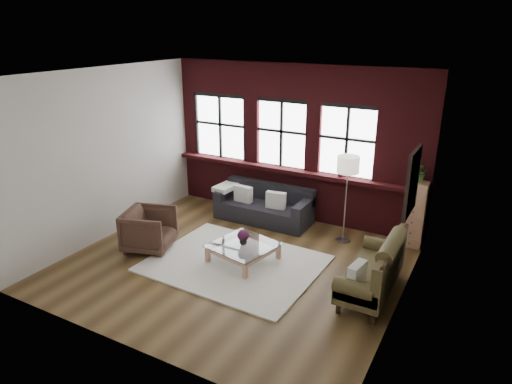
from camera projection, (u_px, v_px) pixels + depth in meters
The scene contains 26 objects.
floor at pixel (234, 264), 7.89m from camera, with size 5.50×5.50×0.00m, color #4A341B.
ceiling at pixel (231, 74), 6.79m from camera, with size 5.50×5.50×0.00m, color white.
wall_back at pixel (296, 143), 9.40m from camera, with size 5.50×5.50×0.00m, color beige.
wall_front at pixel (120, 235), 5.28m from camera, with size 5.50×5.50×0.00m, color beige.
wall_left at pixel (108, 154), 8.58m from camera, with size 5.00×5.00×0.00m, color beige.
wall_right at pixel (408, 207), 6.10m from camera, with size 5.00×5.00×0.00m, color beige.
brick_backwall at pixel (295, 144), 9.35m from camera, with size 5.50×0.12×3.20m, color #4A1116, non-canonical shape.
sill_ledge at pixel (292, 171), 9.47m from camera, with size 5.50×0.30×0.08m, color #4A1116.
window_left at pixel (221, 127), 10.12m from camera, with size 1.38×0.10×1.50m, color black, non-canonical shape.
window_mid at pixel (282, 135), 9.44m from camera, with size 1.38×0.10×1.50m, color black, non-canonical shape.
window_right at pixel (347, 143), 8.81m from camera, with size 1.38×0.10×1.50m, color black, non-canonical shape.
wall_poster at pixel (412, 182), 6.27m from camera, with size 0.05×0.74×0.94m, color black, non-canonical shape.
shag_rug at pixel (235, 263), 7.88m from camera, with size 2.83×2.22×0.03m, color white.
dark_sofa at pixel (264, 204), 9.52m from camera, with size 2.00×0.81×0.73m, color black, non-canonical shape.
pillow_a at pixel (243, 194), 9.57m from camera, with size 0.40×0.14×0.34m, color silver.
pillow_b at pixel (276, 200), 9.23m from camera, with size 0.40×0.14×0.34m, color silver.
vintage_settee at pixel (372, 267), 6.88m from camera, with size 0.76×1.70×0.91m, color #4B4222, non-canonical shape.
pillow_settee at pixel (357, 274), 6.45m from camera, with size 0.14×0.38×0.34m, color silver.
armchair at pixel (149, 230), 8.30m from camera, with size 0.82×0.84×0.77m, color #3D281E.
coffee_table at pixel (243, 253), 7.92m from camera, with size 0.99×0.99×0.34m, color tan, non-canonical shape.
vase at pixel (243, 241), 7.84m from camera, with size 0.13×0.13×0.13m, color #B2B2B2.
flowers at pixel (243, 235), 7.81m from camera, with size 0.21×0.21×0.21m, color #461835.
drawer_chest at pixel (415, 214), 8.39m from camera, with size 0.38×0.38×1.24m, color tan.
potted_plant_top at pixel (420, 172), 8.11m from camera, with size 0.33×0.29×0.37m, color #2D5923.
floor_lamp at pixel (346, 196), 8.42m from camera, with size 0.40×0.40×1.82m, color #A5A5A8, non-canonical shape.
sill_plant at pixel (342, 169), 8.89m from camera, with size 0.17×0.14×0.32m, color #461835.
Camera 1 is at (3.68, -5.94, 3.89)m, focal length 32.00 mm.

